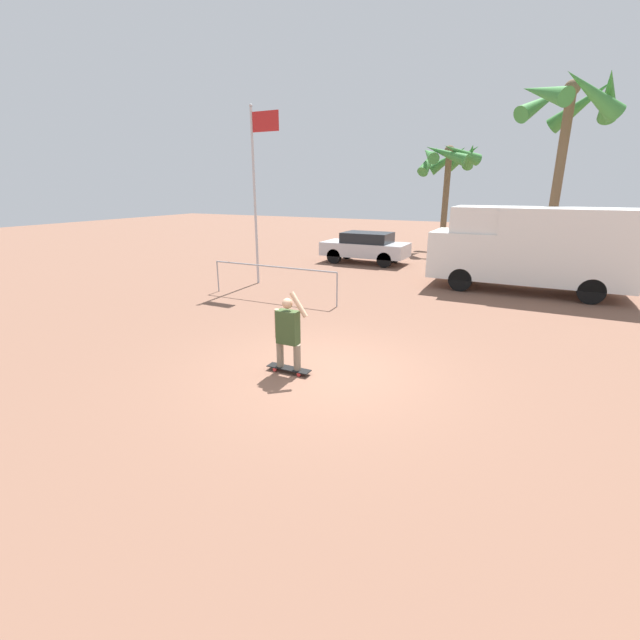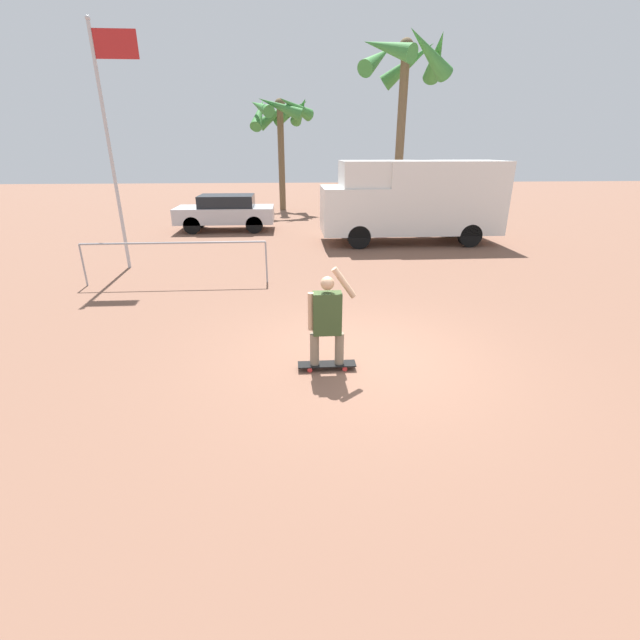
# 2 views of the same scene
# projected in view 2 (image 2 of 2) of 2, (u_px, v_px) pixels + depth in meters

# --- Properties ---
(ground_plane) EXTENTS (80.00, 80.00, 0.00)m
(ground_plane) POSITION_uv_depth(u_px,v_px,m) (361.00, 358.00, 7.05)
(ground_plane) COLOR brown
(skateboard) EXTENTS (0.90, 0.22, 0.09)m
(skateboard) POSITION_uv_depth(u_px,v_px,m) (327.00, 365.00, 6.67)
(skateboard) COLOR black
(skateboard) RESTS_ON ground_plane
(person_skateboarder) EXTENTS (0.72, 0.22, 1.55)m
(person_skateboarder) POSITION_uv_depth(u_px,v_px,m) (327.00, 317.00, 6.37)
(person_skateboarder) COLOR gray
(person_skateboarder) RESTS_ON skateboard
(camper_van) EXTENTS (6.32, 2.17, 2.84)m
(camper_van) POSITION_uv_depth(u_px,v_px,m) (413.00, 199.00, 15.26)
(camper_van) COLOR black
(camper_van) RESTS_ON ground_plane
(parked_car_silver) EXTENTS (4.02, 1.79, 1.45)m
(parked_car_silver) POSITION_uv_depth(u_px,v_px,m) (226.00, 212.00, 17.88)
(parked_car_silver) COLOR black
(parked_car_silver) RESTS_ON ground_plane
(palm_tree_near_van) EXTENTS (4.05, 4.12, 7.79)m
(palm_tree_near_van) POSITION_uv_depth(u_px,v_px,m) (406.00, 67.00, 18.02)
(palm_tree_near_van) COLOR brown
(palm_tree_near_van) RESTS_ON ground_plane
(palm_tree_center_background) EXTENTS (3.62, 3.65, 5.94)m
(palm_tree_center_background) POSITION_uv_depth(u_px,v_px,m) (280.00, 114.00, 22.57)
(palm_tree_center_background) COLOR brown
(palm_tree_center_background) RESTS_ON ground_plane
(flagpole) EXTENTS (1.15, 0.12, 6.17)m
(flagpole) POSITION_uv_depth(u_px,v_px,m) (111.00, 131.00, 11.10)
(flagpole) COLOR #B7B7BC
(flagpole) RESTS_ON ground_plane
(plaza_railing_segment) EXTENTS (4.56, 0.05, 1.08)m
(plaza_railing_segment) POSITION_uv_depth(u_px,v_px,m) (174.00, 249.00, 10.59)
(plaza_railing_segment) COLOR #99999E
(plaza_railing_segment) RESTS_ON ground_plane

